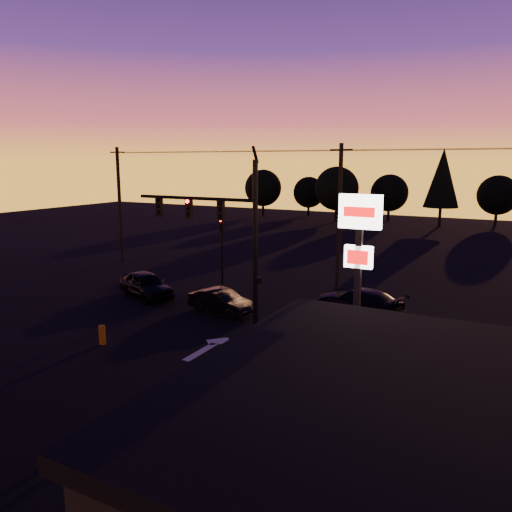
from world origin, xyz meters
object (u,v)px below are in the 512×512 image
at_px(traffic_signal_mast, 225,227).
at_px(car_left, 146,285).
at_px(secondary_signal, 222,241).
at_px(car_mid, 221,301).
at_px(suv_parked, 376,417).
at_px(bollard, 102,335).
at_px(car_right, 359,302).
at_px(pylon_sign, 359,248).

relative_size(traffic_signal_mast, car_left, 1.96).
height_order(secondary_signal, car_left, secondary_signal).
height_order(car_mid, suv_parked, suv_parked).
distance_m(secondary_signal, bollard, 12.08).
xyz_separation_m(traffic_signal_mast, car_mid, (-1.57, 2.09, -4.31)).
distance_m(bollard, car_right, 12.83).
bearing_deg(car_right, car_left, -58.36).
bearing_deg(suv_parked, secondary_signal, 140.44).
distance_m(car_left, suv_parked, 18.42).
bearing_deg(suv_parked, traffic_signal_mast, 150.29).
xyz_separation_m(traffic_signal_mast, suv_parked, (8.90, -6.23, -4.23)).
bearing_deg(pylon_sign, secondary_signal, 140.23).
height_order(pylon_sign, car_left, pylon_sign).
relative_size(traffic_signal_mast, car_mid, 2.26).
distance_m(traffic_signal_mast, suv_parked, 11.66).
xyz_separation_m(secondary_signal, car_right, (9.84, -2.32, -2.15)).
height_order(car_mid, car_right, car_right).
relative_size(bollard, car_right, 0.17).
distance_m(car_left, car_right, 12.39).
bearing_deg(traffic_signal_mast, secondary_signal, 123.19).
bearing_deg(traffic_signal_mast, car_right, 46.33).
height_order(car_right, suv_parked, car_right).
height_order(secondary_signal, car_right, secondary_signal).
bearing_deg(bollard, pylon_sign, 9.36).
relative_size(pylon_sign, bollard, 7.99).
relative_size(car_left, suv_parked, 0.86).
height_order(traffic_signal_mast, bollard, traffic_signal_mast).
distance_m(traffic_signal_mast, car_right, 8.30).
relative_size(secondary_signal, car_left, 1.00).
xyz_separation_m(bollard, car_right, (8.67, 9.45, 0.29)).
height_order(car_left, suv_parked, car_left).
bearing_deg(suv_parked, car_mid, 146.79).
bearing_deg(car_mid, secondary_signal, 40.92).
relative_size(secondary_signal, suv_parked, 0.86).
bearing_deg(secondary_signal, car_mid, -58.31).
bearing_deg(car_mid, traffic_signal_mast, -133.94).
height_order(pylon_sign, car_right, pylon_sign).
xyz_separation_m(traffic_signal_mast, pylon_sign, (7.10, -2.49, -0.02)).
distance_m(secondary_signal, pylon_sign, 15.75).
bearing_deg(traffic_signal_mast, suv_parked, -34.98).
height_order(secondary_signal, pylon_sign, pylon_sign).
bearing_deg(car_right, car_mid, -44.49).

